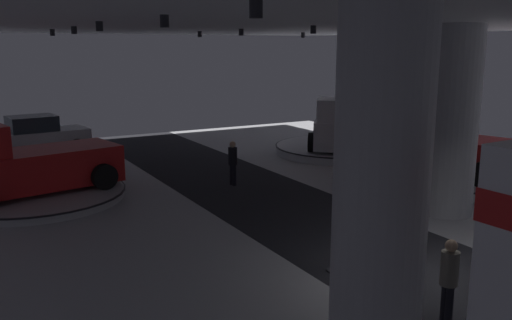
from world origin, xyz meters
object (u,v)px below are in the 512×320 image
at_px(display_platform_far_right, 339,149).
at_px(visitor_walking_far, 233,160).
at_px(column_right, 451,121).
at_px(display_platform_far_left, 36,195).
at_px(column_left, 379,212).
at_px(visitor_walking_near, 449,276).
at_px(pickup_truck_mid_right, 437,146).
at_px(pickup_truck_far_right, 340,126).
at_px(display_platform_mid_right, 443,176).
at_px(display_platform_deep_left, 38,157).
at_px(pickup_truck_far_left, 23,165).
at_px(display_car_deep_left, 36,137).

height_order(display_platform_far_right, visitor_walking_far, visitor_walking_far).
distance_m(column_right, display_platform_far_left, 13.10).
relative_size(column_left, display_platform_far_right, 0.93).
relative_size(display_platform_far_right, visitor_walking_near, 3.74).
relative_size(column_right, display_platform_far_right, 0.93).
bearing_deg(pickup_truck_mid_right, display_platform_far_right, 88.83).
bearing_deg(pickup_truck_far_right, visitor_walking_near, -120.88).
bearing_deg(display_platform_far_left, column_left, -78.61).
bearing_deg(pickup_truck_mid_right, column_left, -140.84).
bearing_deg(visitor_walking_near, display_platform_mid_right, 42.24).
xyz_separation_m(column_right, display_platform_far_right, (2.95, 8.86, -2.54)).
bearing_deg(display_platform_mid_right, display_platform_deep_left, 137.47).
xyz_separation_m(column_left, display_platform_mid_right, (10.73, 8.36, -2.55)).
height_order(pickup_truck_far_left, pickup_truck_mid_right, pickup_truck_mid_right).
bearing_deg(display_car_deep_left, display_platform_deep_left, 6.83).
bearing_deg(column_left, pickup_truck_far_left, 102.76).
bearing_deg(display_platform_mid_right, display_platform_far_right, 89.70).
xyz_separation_m(pickup_truck_mid_right, visitor_walking_far, (-6.87, 3.03, -0.39)).
relative_size(pickup_truck_mid_right, display_car_deep_left, 1.29).
xyz_separation_m(pickup_truck_far_left, visitor_walking_near, (5.55, -12.11, -0.30)).
relative_size(display_platform_far_right, visitor_walking_far, 3.74).
relative_size(display_platform_far_left, visitor_walking_near, 3.57).
relative_size(visitor_walking_near, visitor_walking_far, 1.00).
relative_size(column_right, display_platform_mid_right, 0.96).
xyz_separation_m(visitor_walking_near, visitor_walking_far, (1.18, 10.72, 0.00)).
bearing_deg(display_platform_deep_left, display_platform_far_left, -98.64).
bearing_deg(pickup_truck_far_right, display_platform_mid_right, -88.35).
bearing_deg(display_platform_far_left, column_right, -35.51).
bearing_deg(column_left, pickup_truck_mid_right, 39.16).
bearing_deg(display_platform_mid_right, display_platform_far_left, 160.32).
bearing_deg(display_platform_far_right, column_right, -108.41).
bearing_deg(column_left, visitor_walking_far, 72.13).
bearing_deg(visitor_walking_near, pickup_truck_far_right, 59.12).
height_order(pickup_truck_mid_right, visitor_walking_near, pickup_truck_mid_right).
bearing_deg(display_car_deep_left, column_right, -55.92).
bearing_deg(visitor_walking_near, visitor_walking_far, 83.74).
bearing_deg(pickup_truck_mid_right, pickup_truck_far_left, 162.01).
bearing_deg(display_car_deep_left, display_platform_mid_right, -42.45).
relative_size(column_right, display_platform_far_left, 0.97).
height_order(column_right, visitor_walking_far, column_right).
distance_m(display_platform_far_right, display_platform_deep_left, 13.44).
bearing_deg(display_platform_far_left, display_platform_far_right, 5.95).
relative_size(pickup_truck_mid_right, visitor_walking_far, 3.57).
xyz_separation_m(pickup_truck_far_left, pickup_truck_mid_right, (13.60, -4.41, 0.08)).
distance_m(pickup_truck_far_left, visitor_walking_far, 6.88).
relative_size(column_left, pickup_truck_far_left, 0.98).
distance_m(column_right, visitor_walking_near, 7.26).
distance_m(display_platform_mid_right, pickup_truck_mid_right, 1.14).
bearing_deg(pickup_truck_mid_right, display_car_deep_left, 138.13).
bearing_deg(display_car_deep_left, pickup_truck_mid_right, -41.87).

